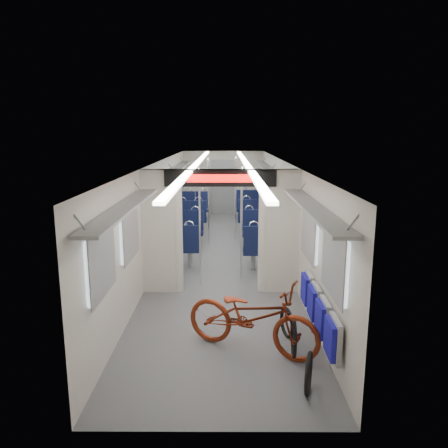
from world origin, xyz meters
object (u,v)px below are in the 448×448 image
Objects in this scene: stanchion_near_left at (200,228)px; stanchion_far_left at (209,202)px; bike_hoop_b at (294,341)px; seat_bay_far_left at (193,210)px; bike_hoop_a at (308,376)px; bike_hoop_c at (287,324)px; bicycle at (252,317)px; seat_bay_near_left at (183,235)px; seat_bay_far_right at (252,209)px; flip_bench at (318,310)px; stanchion_near_right at (241,224)px; stanchion_far_right at (235,199)px; seat_bay_near_right at (261,236)px.

stanchion_near_left is 1.00× the size of stanchion_far_left.
seat_bay_far_left is (-1.94, 8.21, 0.32)m from bike_hoop_b.
bike_hoop_c is at bearing 92.07° from bike_hoop_a.
stanchion_far_left is at bearing 33.74° from bicycle.
bike_hoop_c is (0.54, 0.41, -0.30)m from bicycle.
seat_bay_far_right is at bearing 61.22° from seat_bay_near_left.
flip_bench is 0.91× the size of stanchion_near_right.
stanchion_far_left is (-1.71, 5.81, 0.57)m from flip_bench.
stanchion_far_right is at bearing 53.23° from seat_bay_near_left.
stanchion_far_right reaches higher than seat_bay_far_right.
seat_bay_near_left is 1.88m from seat_bay_near_right.
stanchion_near_left is (0.53, -2.03, 0.62)m from seat_bay_near_left.
seat_bay_far_right reaches higher than seat_bay_near_left.
stanchion_far_left is 0.93m from stanchion_far_right.
flip_bench is at bearing -63.86° from seat_bay_near_left.
flip_bench is at bearing -73.59° from stanchion_far_left.
seat_bay_near_left reaches higher than bicycle.
seat_bay_far_left is 2.16m from stanchion_far_right.
stanchion_near_left is at bearing -125.30° from seat_bay_near_right.
stanchion_near_left is (-1.41, 2.82, 0.92)m from bike_hoop_b.
stanchion_near_left is (-1.34, -1.89, 0.60)m from seat_bay_near_right.
stanchion_near_right is (-0.60, 3.18, 0.92)m from bike_hoop_b.
seat_bay_far_left is at bearing 104.66° from stanchion_far_left.
seat_bay_far_left reaches higher than bike_hoop_a.
stanchion_far_left is (-1.35, 5.42, 0.95)m from bike_hoop_c.
bike_hoop_a is at bearing -81.07° from stanchion_near_right.
stanchion_far_right is (-0.68, 7.44, 0.92)m from bike_hoop_a.
seat_bay_far_right reaches higher than bicycle.
bike_hoop_a is at bearing -87.93° from bike_hoop_c.
bike_hoop_a is 0.22× the size of stanchion_far_right.
stanchion_far_left reaches higher than bike_hoop_a.
bicycle is 4.89m from seat_bay_near_left.
seat_bay_far_right is at bearing 90.68° from bike_hoop_a.
bike_hoop_c is 0.21× the size of seat_bay_far_left.
stanchion_far_left is at bearing 102.79° from bike_hoop_b.
seat_bay_near_left is (-1.93, 4.28, 0.33)m from bike_hoop_c.
bike_hoop_b is 3.29m from stanchion_near_left.
seat_bay_far_right is 0.99× the size of stanchion_far_right.
seat_bay_far_left is at bearing 102.31° from bike_hoop_a.
flip_bench reaches higher than bike_hoop_b.
seat_bay_near_right reaches higher than bike_hoop_b.
seat_bay_near_left is at bearing -116.87° from stanchion_far_left.
seat_bay_far_left is 0.93× the size of stanchion_far_left.
bike_hoop_a is at bearing -68.55° from stanchion_near_left.
stanchion_near_left is at bearing -75.27° from seat_bay_near_left.
stanchion_near_left is at bearing -103.80° from seat_bay_far_right.
bike_hoop_a is 0.85m from bike_hoop_b.
flip_bench is 4.13× the size of bike_hoop_b.
seat_bay_far_right is at bearing 22.44° from bicycle.
seat_bay_near_right is 0.92× the size of stanchion_far_right.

